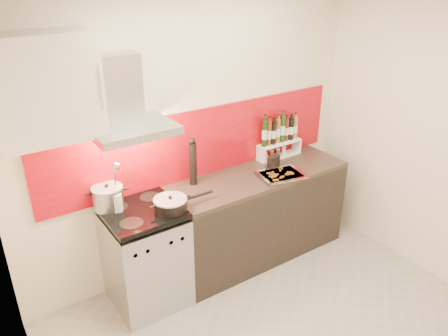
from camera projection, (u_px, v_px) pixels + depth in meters
back_wall at (196, 135)px, 3.92m from camera, size 3.40×0.02×2.60m
left_wall at (34, 298)px, 2.00m from camera, size 0.02×2.80×2.60m
backsplash at (202, 143)px, 3.97m from camera, size 3.00×0.02×0.64m
range_stove at (146, 257)px, 3.69m from camera, size 0.60×0.60×0.91m
counter at (257, 215)px, 4.30m from camera, size 1.80×0.60×0.90m
range_hood at (125, 105)px, 3.25m from camera, size 0.62×0.50×0.61m
upper_cabinet at (44, 88)px, 2.87m from camera, size 0.70×0.35×0.72m
stock_pot at (108, 197)px, 3.49m from camera, size 0.25×0.25×0.22m
saute_pan at (171, 204)px, 3.48m from camera, size 0.52×0.27×0.12m
utensil_jar at (116, 197)px, 3.42m from camera, size 0.10×0.14×0.45m
pepper_mill at (193, 162)px, 3.84m from camera, size 0.07×0.07×0.44m
step_shelf at (279, 138)px, 4.39m from camera, size 0.49×0.13×0.44m
caddy_box at (274, 162)px, 4.22m from camera, size 0.15×0.09×0.12m
baking_tray at (281, 175)px, 4.06m from camera, size 0.46×0.39×0.03m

